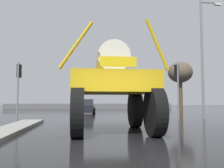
# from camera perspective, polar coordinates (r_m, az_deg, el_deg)

# --- Properties ---
(ground_plane) EXTENTS (120.00, 120.00, 0.00)m
(ground_plane) POSITION_cam_1_polar(r_m,az_deg,el_deg) (24.88, -4.02, -7.06)
(ground_plane) COLOR black
(median_island) EXTENTS (1.27, 11.38, 0.15)m
(median_island) POSITION_cam_1_polar(r_m,az_deg,el_deg) (10.90, -23.87, -10.16)
(median_island) COLOR gray
(median_island) RESTS_ON ground
(oversize_sprayer) EXTENTS (4.06, 5.30, 4.35)m
(oversize_sprayer) POSITION_cam_1_polar(r_m,az_deg,el_deg) (10.59, -0.14, -0.88)
(oversize_sprayer) COLOR black
(oversize_sprayer) RESTS_ON ground
(sedan_ahead) EXTENTS (2.14, 4.22, 1.52)m
(sedan_ahead) POSITION_cam_1_polar(r_m,az_deg,el_deg) (25.63, -6.14, -5.36)
(sedan_ahead) COLOR black
(sedan_ahead) RESTS_ON ground
(traffic_signal_near_left) EXTENTS (0.24, 0.54, 3.76)m
(traffic_signal_near_left) POSITION_cam_1_polar(r_m,az_deg,el_deg) (16.68, -20.96, 1.18)
(traffic_signal_near_left) COLOR slate
(traffic_signal_near_left) RESTS_ON ground
(traffic_signal_near_right) EXTENTS (0.24, 0.54, 3.92)m
(traffic_signal_near_right) POSITION_cam_1_polar(r_m,az_deg,el_deg) (17.35, 14.96, 1.24)
(traffic_signal_near_right) COLOR slate
(traffic_signal_near_right) RESTS_ON ground
(streetlight_near_right) EXTENTS (1.72, 0.24, 9.12)m
(streetlight_near_right) POSITION_cam_1_polar(r_m,az_deg,el_deg) (20.05, 20.58, 6.82)
(streetlight_near_right) COLOR slate
(streetlight_near_right) RESTS_ON ground
(bare_tree_right) EXTENTS (2.61, 2.61, 5.51)m
(bare_tree_right) POSITION_cam_1_polar(r_m,az_deg,el_deg) (27.11, 15.65, 2.45)
(bare_tree_right) COLOR #473828
(bare_tree_right) RESTS_ON ground
(roadside_barrier) EXTENTS (30.01, 0.24, 0.90)m
(roadside_barrier) POSITION_cam_1_polar(r_m,az_deg,el_deg) (44.01, -5.10, -5.17)
(roadside_barrier) COLOR #59595B
(roadside_barrier) RESTS_ON ground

